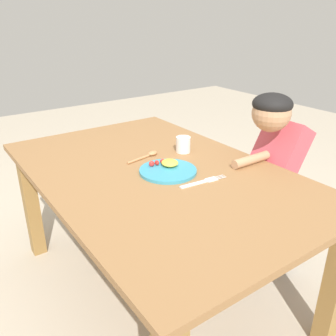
# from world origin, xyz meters

# --- Properties ---
(ground_plane) EXTENTS (8.00, 8.00, 0.00)m
(ground_plane) POSITION_xyz_m (0.00, 0.00, 0.00)
(ground_plane) COLOR #B5A892
(dining_table) EXTENTS (1.49, 0.96, 0.67)m
(dining_table) POSITION_xyz_m (0.00, 0.00, 0.57)
(dining_table) COLOR olive
(dining_table) RESTS_ON ground_plane
(plate) EXTENTS (0.25, 0.25, 0.04)m
(plate) POSITION_xyz_m (0.04, 0.03, 0.68)
(plate) COLOR teal
(plate) RESTS_ON dining_table
(fork) EXTENTS (0.04, 0.22, 0.01)m
(fork) POSITION_xyz_m (0.21, 0.08, 0.67)
(fork) COLOR silver
(fork) RESTS_ON dining_table
(spoon) EXTENTS (0.06, 0.19, 0.02)m
(spoon) POSITION_xyz_m (-0.16, 0.06, 0.68)
(spoon) COLOR #B87F50
(spoon) RESTS_ON dining_table
(drinking_cup) EXTENTS (0.07, 0.07, 0.08)m
(drinking_cup) POSITION_xyz_m (-0.11, 0.23, 0.71)
(drinking_cup) COLOR white
(drinking_cup) RESTS_ON dining_table
(person) EXTENTS (0.21, 0.43, 0.98)m
(person) POSITION_xyz_m (0.19, 0.59, 0.56)
(person) COLOR #36405A
(person) RESTS_ON ground_plane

